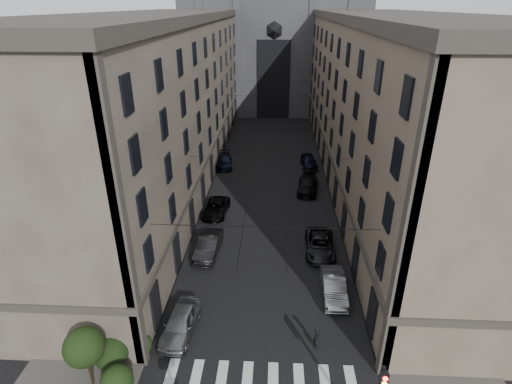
% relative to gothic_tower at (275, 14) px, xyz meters
% --- Properties ---
extents(sidewalk_left, '(7.00, 80.00, 0.15)m').
position_rel_gothic_tower_xyz_m(sidewalk_left, '(-10.50, -38.96, -17.72)').
color(sidewalk_left, '#383533').
rests_on(sidewalk_left, ground).
extents(sidewalk_right, '(7.00, 80.00, 0.15)m').
position_rel_gothic_tower_xyz_m(sidewalk_right, '(10.50, -38.96, -17.72)').
color(sidewalk_right, '#383533').
rests_on(sidewalk_right, ground).
extents(building_left, '(13.60, 60.60, 18.85)m').
position_rel_gothic_tower_xyz_m(building_left, '(-13.44, -38.96, -8.45)').
color(building_left, '#463D36').
rests_on(building_left, ground).
extents(building_right, '(13.60, 60.60, 18.85)m').
position_rel_gothic_tower_xyz_m(building_right, '(13.44, -38.96, -8.45)').
color(building_right, brown).
rests_on(building_right, ground).
extents(gothic_tower, '(35.00, 23.00, 58.00)m').
position_rel_gothic_tower_xyz_m(gothic_tower, '(0.00, 0.00, 0.00)').
color(gothic_tower, '#2D2D33').
rests_on(gothic_tower, ground).
extents(shrub_cluster, '(3.90, 4.40, 3.90)m').
position_rel_gothic_tower_xyz_m(shrub_cluster, '(-8.72, -69.95, -16.00)').
color(shrub_cluster, black).
rests_on(shrub_cluster, sidewalk_left).
extents(tram_wires, '(14.00, 60.00, 0.43)m').
position_rel_gothic_tower_xyz_m(tram_wires, '(0.00, -39.33, -10.55)').
color(tram_wires, black).
rests_on(tram_wires, ground).
extents(car_left_near, '(2.34, 4.84, 1.59)m').
position_rel_gothic_tower_xyz_m(car_left_near, '(-5.39, -66.16, -17.00)').
color(car_left_near, slate).
rests_on(car_left_near, ground).
extents(car_left_midnear, '(2.06, 5.05, 1.63)m').
position_rel_gothic_tower_xyz_m(car_left_midnear, '(-4.99, -56.94, -16.98)').
color(car_left_midnear, black).
rests_on(car_left_midnear, ground).
extents(car_left_midfar, '(2.66, 5.10, 1.37)m').
position_rel_gothic_tower_xyz_m(car_left_midfar, '(-5.40, -49.71, -17.11)').
color(car_left_midfar, black).
rests_on(car_left_midfar, ground).
extents(car_left_far, '(2.70, 5.35, 1.49)m').
position_rel_gothic_tower_xyz_m(car_left_far, '(-6.20, -36.26, -17.05)').
color(car_left_far, black).
rests_on(car_left_far, ground).
extents(car_right_near, '(1.66, 4.71, 1.55)m').
position_rel_gothic_tower_xyz_m(car_right_near, '(5.13, -61.92, -17.02)').
color(car_right_near, gray).
rests_on(car_right_near, ground).
extents(car_right_midnear, '(2.71, 5.45, 1.48)m').
position_rel_gothic_tower_xyz_m(car_right_midnear, '(4.66, -56.16, -17.06)').
color(car_right_midnear, black).
rests_on(car_right_midnear, ground).
extents(car_right_midfar, '(2.89, 5.69, 1.58)m').
position_rel_gothic_tower_xyz_m(car_right_midfar, '(4.46, -43.52, -17.01)').
color(car_right_midfar, black).
rests_on(car_right_midfar, ground).
extents(car_right_far, '(2.30, 4.81, 1.58)m').
position_rel_gothic_tower_xyz_m(car_right_far, '(5.13, -35.93, -17.01)').
color(car_right_far, black).
rests_on(car_right_far, ground).
extents(pedestrian, '(0.50, 0.66, 1.63)m').
position_rel_gothic_tower_xyz_m(pedestrian, '(3.43, -66.96, -16.98)').
color(pedestrian, black).
rests_on(pedestrian, ground).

